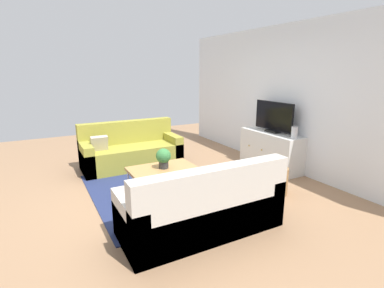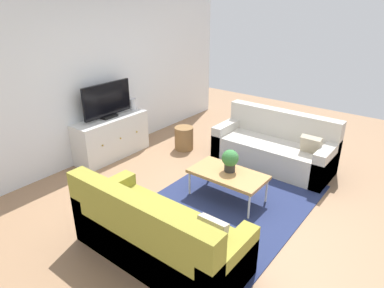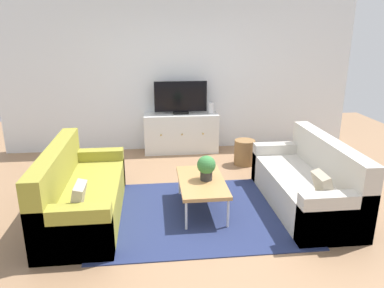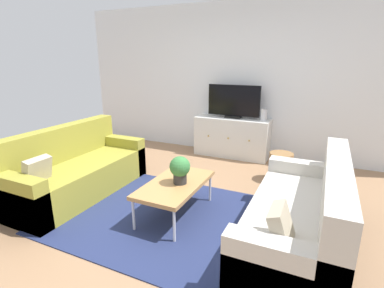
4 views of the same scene
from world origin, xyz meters
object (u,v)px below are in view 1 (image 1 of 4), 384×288
at_px(glass_vase, 294,132).
at_px(couch_left_side, 130,152).
at_px(couch_right_side, 204,210).
at_px(wicker_basket, 277,181).
at_px(tv_console, 271,150).
at_px(potted_plant, 163,157).
at_px(flat_screen_tv, 274,117).
at_px(coffee_table, 162,169).

bearing_deg(glass_vase, couch_left_side, -129.80).
height_order(couch_right_side, wicker_basket, couch_right_side).
height_order(couch_left_side, tv_console, couch_left_side).
relative_size(potted_plant, flat_screen_tv, 0.33).
bearing_deg(coffee_table, potted_plant, 10.89).
height_order(couch_left_side, potted_plant, couch_left_side).
xyz_separation_m(tv_console, glass_vase, (0.55, 0.00, 0.46)).
distance_m(couch_left_side, coffee_table, 1.50).
xyz_separation_m(tv_console, flat_screen_tv, (-0.00, 0.02, 0.65)).
xyz_separation_m(coffee_table, tv_console, (-0.06, 2.32, -0.02)).
bearing_deg(couch_right_side, couch_left_side, 180.00).
relative_size(couch_right_side, wicker_basket, 4.50).
distance_m(couch_right_side, tv_console, 2.78).
bearing_deg(couch_left_side, wicker_basket, 33.03).
relative_size(couch_right_side, tv_console, 1.42).
bearing_deg(glass_vase, wicker_basket, -60.78).
xyz_separation_m(potted_plant, tv_console, (-0.12, 2.31, -0.22)).
bearing_deg(couch_right_side, wicker_basket, 105.84).
distance_m(flat_screen_tv, wicker_basket, 1.51).
relative_size(tv_console, wicker_basket, 3.17).
xyz_separation_m(glass_vase, wicker_basket, (0.45, -0.80, -0.60)).
bearing_deg(potted_plant, coffee_table, -169.11).
bearing_deg(coffee_table, tv_console, 91.55).
bearing_deg(flat_screen_tv, wicker_basket, -39.42).
height_order(coffee_table, wicker_basket, wicker_basket).
distance_m(couch_right_side, coffee_table, 1.38).
distance_m(tv_console, glass_vase, 0.71).
relative_size(couch_left_side, wicker_basket, 4.50).
bearing_deg(couch_left_side, glass_vase, 50.20).
distance_m(potted_plant, glass_vase, 2.36).
relative_size(coffee_table, potted_plant, 3.30).
bearing_deg(couch_left_side, tv_console, 58.95).
bearing_deg(couch_right_side, flat_screen_tv, 121.06).
relative_size(potted_plant, tv_console, 0.23).
xyz_separation_m(couch_right_side, tv_console, (-1.44, 2.37, 0.06)).
distance_m(couch_left_side, tv_console, 2.77).
relative_size(couch_right_side, flat_screen_tv, 2.02).
relative_size(coffee_table, glass_vase, 5.07).
bearing_deg(glass_vase, coffee_table, -101.81).
bearing_deg(coffee_table, couch_left_side, -178.04).
bearing_deg(coffee_table, glass_vase, 78.19).
xyz_separation_m(couch_left_side, coffee_table, (1.49, 0.05, 0.08)).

